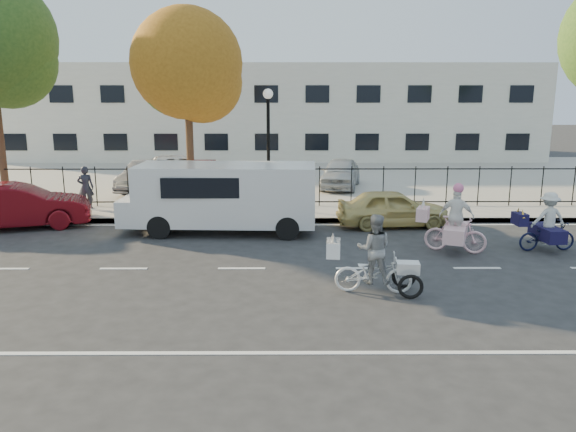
{
  "coord_description": "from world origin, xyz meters",
  "views": [
    {
      "loc": [
        1.11,
        -13.61,
        4.44
      ],
      "look_at": [
        1.19,
        1.2,
        1.1
      ],
      "focal_mm": 35.0,
      "sensor_mm": 36.0,
      "label": 1
    }
  ],
  "objects_px": {
    "red_sedan": "(18,206)",
    "lot_car_d": "(341,173)",
    "bull_bike": "(547,228)",
    "zebra_trike": "(374,263)",
    "gold_sedan": "(393,208)",
    "lamppost": "(268,127)",
    "lot_car_c": "(147,176)",
    "pedestrian": "(86,187)",
    "lot_car_b": "(172,173)",
    "white_van": "(223,195)",
    "unicorn_bike": "(455,227)"
  },
  "relations": [
    {
      "from": "unicorn_bike",
      "to": "gold_sedan",
      "type": "height_order",
      "value": "unicorn_bike"
    },
    {
      "from": "red_sedan",
      "to": "lot_car_d",
      "type": "xyz_separation_m",
      "value": [
        11.19,
        6.96,
        0.07
      ]
    },
    {
      "from": "unicorn_bike",
      "to": "lot_car_d",
      "type": "distance_m",
      "value": 10.05
    },
    {
      "from": "white_van",
      "to": "red_sedan",
      "type": "xyz_separation_m",
      "value": [
        -6.75,
        0.52,
        -0.46
      ]
    },
    {
      "from": "bull_bike",
      "to": "gold_sedan",
      "type": "height_order",
      "value": "bull_bike"
    },
    {
      "from": "lamppost",
      "to": "red_sedan",
      "type": "relative_size",
      "value": 0.97
    },
    {
      "from": "lot_car_d",
      "to": "white_van",
      "type": "bearing_deg",
      "value": -108.64
    },
    {
      "from": "gold_sedan",
      "to": "lot_car_c",
      "type": "relative_size",
      "value": 0.94
    },
    {
      "from": "gold_sedan",
      "to": "lot_car_b",
      "type": "height_order",
      "value": "lot_car_b"
    },
    {
      "from": "lamppost",
      "to": "lot_car_c",
      "type": "xyz_separation_m",
      "value": [
        -5.41,
        3.73,
        -2.33
      ]
    },
    {
      "from": "lamppost",
      "to": "zebra_trike",
      "type": "xyz_separation_m",
      "value": [
        2.58,
        -8.51,
        -2.42
      ]
    },
    {
      "from": "lot_car_b",
      "to": "lot_car_d",
      "type": "relative_size",
      "value": 1.38
    },
    {
      "from": "gold_sedan",
      "to": "lot_car_b",
      "type": "relative_size",
      "value": 0.69
    },
    {
      "from": "lot_car_c",
      "to": "zebra_trike",
      "type": "bearing_deg",
      "value": -47.64
    },
    {
      "from": "red_sedan",
      "to": "lot_car_c",
      "type": "bearing_deg",
      "value": -40.92
    },
    {
      "from": "lamppost",
      "to": "zebra_trike",
      "type": "bearing_deg",
      "value": -73.13
    },
    {
      "from": "unicorn_bike",
      "to": "pedestrian",
      "type": "bearing_deg",
      "value": 88.3
    },
    {
      "from": "zebra_trike",
      "to": "lot_car_d",
      "type": "bearing_deg",
      "value": 3.75
    },
    {
      "from": "lot_car_d",
      "to": "lot_car_b",
      "type": "bearing_deg",
      "value": -163.18
    },
    {
      "from": "gold_sedan",
      "to": "lot_car_d",
      "type": "xyz_separation_m",
      "value": [
        -1.08,
        6.78,
        0.18
      ]
    },
    {
      "from": "white_van",
      "to": "lot_car_b",
      "type": "xyz_separation_m",
      "value": [
        -2.97,
        6.86,
        -0.31
      ]
    },
    {
      "from": "zebra_trike",
      "to": "lot_car_d",
      "type": "xyz_separation_m",
      "value": [
        0.51,
        12.99,
        0.11
      ]
    },
    {
      "from": "lamppost",
      "to": "unicorn_bike",
      "type": "xyz_separation_m",
      "value": [
        5.32,
        -5.32,
        -2.39
      ]
    },
    {
      "from": "lot_car_b",
      "to": "pedestrian",
      "type": "bearing_deg",
      "value": -136.67
    },
    {
      "from": "bull_bike",
      "to": "gold_sedan",
      "type": "distance_m",
      "value": 4.77
    },
    {
      "from": "red_sedan",
      "to": "lot_car_d",
      "type": "distance_m",
      "value": 13.18
    },
    {
      "from": "white_van",
      "to": "gold_sedan",
      "type": "distance_m",
      "value": 5.59
    },
    {
      "from": "lamppost",
      "to": "bull_bike",
      "type": "distance_m",
      "value": 9.81
    },
    {
      "from": "red_sedan",
      "to": "lot_car_b",
      "type": "bearing_deg",
      "value": -48.29
    },
    {
      "from": "lot_car_c",
      "to": "lot_car_d",
      "type": "distance_m",
      "value": 8.53
    },
    {
      "from": "bull_bike",
      "to": "lot_car_c",
      "type": "xyz_separation_m",
      "value": [
        -13.36,
        8.93,
        0.12
      ]
    },
    {
      "from": "bull_bike",
      "to": "zebra_trike",
      "type": "bearing_deg",
      "value": 117.16
    },
    {
      "from": "bull_bike",
      "to": "red_sedan",
      "type": "distance_m",
      "value": 16.28
    },
    {
      "from": "zebra_trike",
      "to": "bull_bike",
      "type": "height_order",
      "value": "zebra_trike"
    },
    {
      "from": "white_van",
      "to": "lamppost",
      "type": "bearing_deg",
      "value": 68.06
    },
    {
      "from": "lamppost",
      "to": "white_van",
      "type": "distance_m",
      "value": 3.81
    },
    {
      "from": "lamppost",
      "to": "bull_bike",
      "type": "height_order",
      "value": "lamppost"
    },
    {
      "from": "lamppost",
      "to": "pedestrian",
      "type": "distance_m",
      "value": 7.07
    },
    {
      "from": "zebra_trike",
      "to": "pedestrian",
      "type": "xyz_separation_m",
      "value": [
        -9.31,
        8.45,
        0.25
      ]
    },
    {
      "from": "lamppost",
      "to": "white_van",
      "type": "bearing_deg",
      "value": -114.23
    },
    {
      "from": "lamppost",
      "to": "lot_car_c",
      "type": "relative_size",
      "value": 1.12
    },
    {
      "from": "red_sedan",
      "to": "gold_sedan",
      "type": "height_order",
      "value": "red_sedan"
    },
    {
      "from": "lamppost",
      "to": "white_van",
      "type": "relative_size",
      "value": 0.71
    },
    {
      "from": "unicorn_bike",
      "to": "lot_car_d",
      "type": "height_order",
      "value": "unicorn_bike"
    },
    {
      "from": "lot_car_b",
      "to": "lot_car_c",
      "type": "height_order",
      "value": "lot_car_b"
    },
    {
      "from": "lot_car_b",
      "to": "lot_car_d",
      "type": "xyz_separation_m",
      "value": [
        7.41,
        0.62,
        -0.08
      ]
    },
    {
      "from": "unicorn_bike",
      "to": "bull_bike",
      "type": "xyz_separation_m",
      "value": [
        2.63,
        0.12,
        -0.05
      ]
    },
    {
      "from": "zebra_trike",
      "to": "lot_car_d",
      "type": "relative_size",
      "value": 0.55
    },
    {
      "from": "pedestrian",
      "to": "lot_car_b",
      "type": "bearing_deg",
      "value": -131.04
    },
    {
      "from": "white_van",
      "to": "pedestrian",
      "type": "distance_m",
      "value": 6.13
    }
  ]
}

